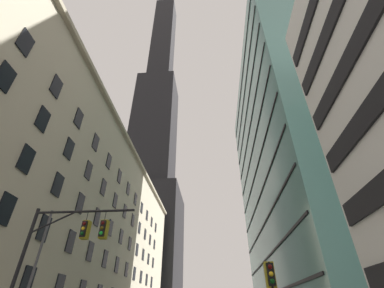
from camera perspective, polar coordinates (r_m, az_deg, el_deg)
The scene contains 6 objects.
station_building at distance 47.68m, azimuth -22.67°, elevation -15.68°, with size 12.71×75.62×29.16m.
dark_skyscraper at distance 115.58m, azimuth -8.88°, elevation -2.40°, with size 26.75×26.75×209.32m.
glass_office_midrise at distance 44.52m, azimuth 24.17°, elevation -4.15°, with size 16.71×37.07×43.13m.
traffic_signal_mast at distance 17.03m, azimuth -26.05°, elevation -19.38°, with size 6.19×0.63×7.03m.
traffic_light_near_right at distance 13.09m, azimuth 17.13°, elevation -26.86°, with size 0.40×0.63×3.61m.
street_lamppost at distance 22.59m, azimuth -30.57°, elevation -21.10°, with size 1.95×0.32×8.41m.
Camera 1 is at (4.07, -9.00, 1.76)m, focal length 24.05 mm.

